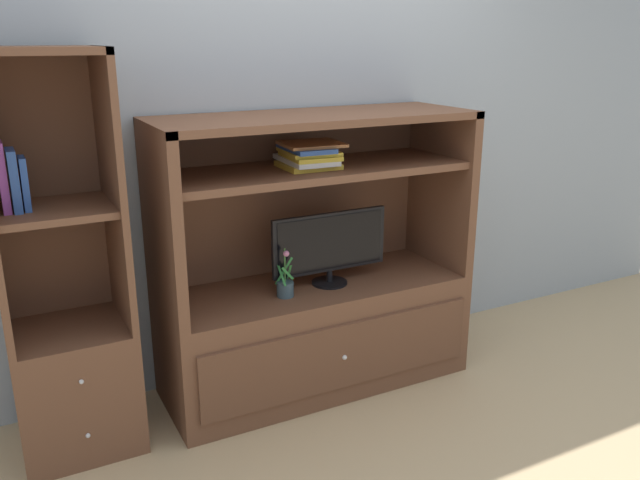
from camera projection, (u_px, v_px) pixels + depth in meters
The scene contains 8 objects.
ground_plane at pixel (353, 416), 3.16m from camera, with size 8.00×8.00×0.00m, color tan.
painted_rear_wall at pixel (285, 110), 3.38m from camera, with size 6.00×0.10×2.80m, color #9EA8B2.
media_console at pixel (315, 301), 3.37m from camera, with size 1.58×0.61×1.42m.
tv_monitor at pixel (330, 245), 3.28m from camera, with size 0.63×0.18×0.38m.
potted_plant at pixel (285, 287), 3.16m from camera, with size 0.09×0.12×0.25m.
magazine_stack at pixel (308, 155), 3.12m from camera, with size 0.30×0.35×0.12m.
bookshelf_tall at pixel (69, 329), 2.82m from camera, with size 0.50×0.48×1.73m.
upright_book_row at pixel (12, 180), 2.54m from camera, with size 0.10×0.15×0.28m.
Camera 1 is at (-1.42, -2.37, 1.76)m, focal length 36.50 mm.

